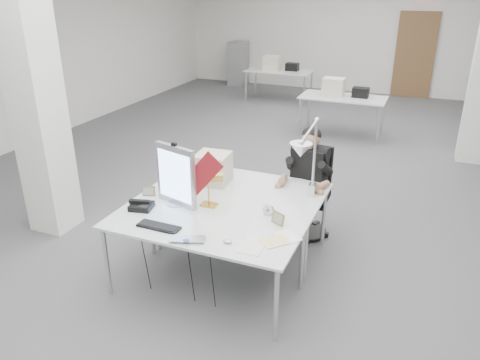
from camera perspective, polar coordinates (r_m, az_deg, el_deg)
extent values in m
cube|color=#4B4B4D|center=(6.74, 5.34, -1.59)|extent=(10.00, 14.00, 0.02)
cube|color=silver|center=(13.04, 15.43, 17.18)|extent=(10.00, 0.02, 3.20)
cube|color=silver|center=(9.03, -27.05, 13.14)|extent=(0.02, 14.00, 3.20)
cube|color=white|center=(5.73, -23.60, 9.15)|extent=(0.45, 0.45, 3.20)
cube|color=brown|center=(12.93, 20.52, 14.05)|extent=(0.95, 0.08, 2.10)
cube|color=silver|center=(4.32, -4.43, -5.42)|extent=(1.80, 0.90, 0.02)
cube|color=silver|center=(5.05, 0.15, -0.90)|extent=(1.80, 0.90, 0.02)
cube|color=silver|center=(9.23, 12.46, 9.79)|extent=(1.60, 0.80, 0.02)
cube|color=silver|center=(11.80, 4.79, 13.11)|extent=(1.60, 0.80, 0.02)
cube|color=gray|center=(13.75, -0.23, 14.03)|extent=(0.45, 0.55, 1.20)
cube|color=#ADADB1|center=(4.58, -7.84, 0.56)|extent=(0.48, 0.18, 0.61)
cube|color=maroon|center=(4.40, -4.78, 0.56)|extent=(0.47, 0.02, 0.50)
cube|color=black|center=(4.29, -9.87, -5.61)|extent=(0.40, 0.14, 0.02)
imported|color=#A6A7AB|center=(4.01, -6.57, -7.54)|extent=(0.35, 0.29, 0.02)
ellipsoid|color=silver|center=(3.99, -1.52, -7.48)|extent=(0.09, 0.06, 0.03)
cube|color=black|center=(4.65, -11.91, -3.14)|extent=(0.25, 0.23, 0.05)
cube|color=#A57147|center=(4.90, -11.06, -1.31)|extent=(0.13, 0.08, 0.10)
cube|color=olive|center=(4.28, 4.66, -4.67)|extent=(0.15, 0.10, 0.12)
cylinder|color=#AFB0B4|center=(4.43, 3.48, -3.67)|extent=(0.11, 0.03, 0.11)
cube|color=silver|center=(3.96, 1.50, -7.99)|extent=(0.21, 0.29, 0.01)
cube|color=#E7DA8A|center=(4.02, 4.31, -7.49)|extent=(0.28, 0.29, 0.01)
cube|color=white|center=(4.10, 5.86, -6.88)|extent=(0.27, 0.26, 0.01)
cube|color=beige|center=(5.10, -3.29, 1.46)|extent=(0.37, 0.35, 0.33)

